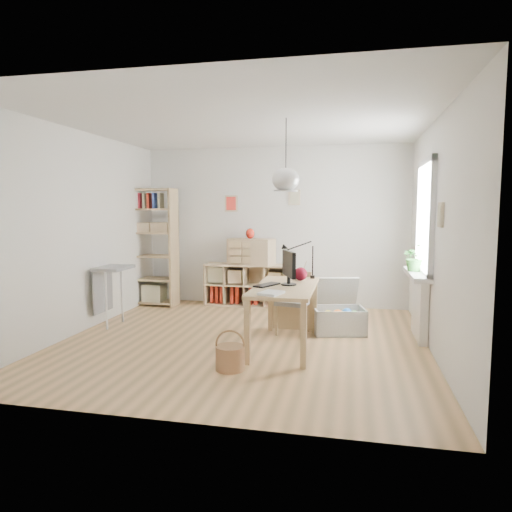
% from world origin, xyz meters
% --- Properties ---
extents(ground, '(4.50, 4.50, 0.00)m').
position_xyz_m(ground, '(0.00, 0.00, 0.00)').
color(ground, tan).
rests_on(ground, ground).
extents(room_shell, '(4.50, 4.50, 4.50)m').
position_xyz_m(room_shell, '(0.55, -0.15, 2.00)').
color(room_shell, white).
rests_on(room_shell, ground).
extents(window_unit, '(0.07, 1.16, 1.46)m').
position_xyz_m(window_unit, '(2.23, 0.60, 1.55)').
color(window_unit, white).
rests_on(window_unit, ground).
extents(radiator, '(0.10, 0.80, 0.80)m').
position_xyz_m(radiator, '(2.19, 0.60, 0.40)').
color(radiator, white).
rests_on(radiator, ground).
extents(windowsill, '(0.22, 1.20, 0.06)m').
position_xyz_m(windowsill, '(2.14, 0.60, 0.83)').
color(windowsill, silver).
rests_on(windowsill, radiator).
extents(desk, '(0.70, 1.50, 0.75)m').
position_xyz_m(desk, '(0.55, -0.15, 0.66)').
color(desk, tan).
rests_on(desk, ground).
extents(cube_shelf, '(1.40, 0.38, 0.72)m').
position_xyz_m(cube_shelf, '(-0.47, 2.08, 0.30)').
color(cube_shelf, tan).
rests_on(cube_shelf, ground).
extents(tall_bookshelf, '(0.80, 0.38, 2.00)m').
position_xyz_m(tall_bookshelf, '(-2.04, 1.80, 1.09)').
color(tall_bookshelf, tan).
rests_on(tall_bookshelf, ground).
extents(side_table, '(0.40, 0.55, 0.85)m').
position_xyz_m(side_table, '(-2.04, 0.35, 0.67)').
color(side_table, gray).
rests_on(side_table, ground).
extents(chair, '(0.46, 0.46, 0.82)m').
position_xyz_m(chair, '(0.58, 0.52, 0.47)').
color(chair, gray).
rests_on(chair, ground).
extents(wicker_basket, '(0.31, 0.30, 0.42)m').
position_xyz_m(wicker_basket, '(0.11, -1.04, 0.14)').
color(wicker_basket, '#9B6D46').
rests_on(wicker_basket, ground).
extents(storage_chest, '(0.81, 0.88, 0.71)m').
position_xyz_m(storage_chest, '(1.17, 0.68, 0.23)').
color(storage_chest, silver).
rests_on(storage_chest, ground).
extents(monitor, '(0.22, 0.45, 0.41)m').
position_xyz_m(monitor, '(0.59, -0.09, 0.98)').
color(monitor, black).
rests_on(monitor, desk).
extents(keyboard, '(0.29, 0.40, 0.02)m').
position_xyz_m(keyboard, '(0.34, -0.19, 0.76)').
color(keyboard, black).
rests_on(keyboard, desk).
extents(task_lamp, '(0.43, 0.16, 0.46)m').
position_xyz_m(task_lamp, '(0.61, 0.43, 1.06)').
color(task_lamp, black).
rests_on(task_lamp, desk).
extents(yarn_ball, '(0.17, 0.17, 0.17)m').
position_xyz_m(yarn_ball, '(0.69, 0.28, 0.83)').
color(yarn_ball, '#480918').
rests_on(yarn_ball, desk).
extents(paper_tray, '(0.28, 0.31, 0.03)m').
position_xyz_m(paper_tray, '(0.48, -0.72, 0.76)').
color(paper_tray, silver).
rests_on(paper_tray, desk).
extents(drawer_chest, '(0.82, 0.51, 0.44)m').
position_xyz_m(drawer_chest, '(-0.35, 2.04, 0.94)').
color(drawer_chest, tan).
rests_on(drawer_chest, cube_shelf).
extents(red_vase, '(0.15, 0.15, 0.17)m').
position_xyz_m(red_vase, '(-0.37, 2.04, 1.24)').
color(red_vase, maroon).
rests_on(red_vase, drawer_chest).
extents(potted_plant, '(0.37, 0.34, 0.36)m').
position_xyz_m(potted_plant, '(2.12, 0.67, 1.04)').
color(potted_plant, '#255F23').
rests_on(potted_plant, windowsill).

